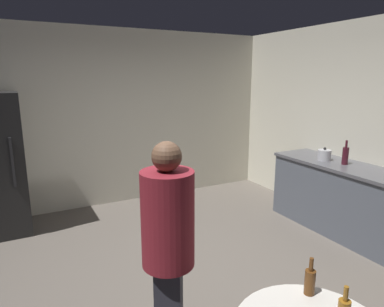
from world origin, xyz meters
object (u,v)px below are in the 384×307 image
object	(u,v)px
beer_bottle_brown	(310,281)
person_in_maroon_shirt	(168,243)
kettle	(324,155)
wine_bottle_on_counter	(345,155)

from	to	relation	value
beer_bottle_brown	person_in_maroon_shirt	xyz separation A→B (m)	(-0.64, 0.60, 0.12)
kettle	wine_bottle_on_counter	distance (m)	0.28
person_in_maroon_shirt	wine_bottle_on_counter	bearing A→B (deg)	48.96
beer_bottle_brown	person_in_maroon_shirt	bearing A→B (deg)	136.86
wine_bottle_on_counter	person_in_maroon_shirt	size ratio (longest dim) A/B	0.19
wine_bottle_on_counter	beer_bottle_brown	distance (m)	2.70
beer_bottle_brown	person_in_maroon_shirt	world-z (taller)	person_in_maroon_shirt
kettle	wine_bottle_on_counter	bearing A→B (deg)	-78.98
kettle	beer_bottle_brown	bearing A→B (deg)	-139.78
kettle	person_in_maroon_shirt	xyz separation A→B (m)	(-2.79, -1.22, -0.04)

